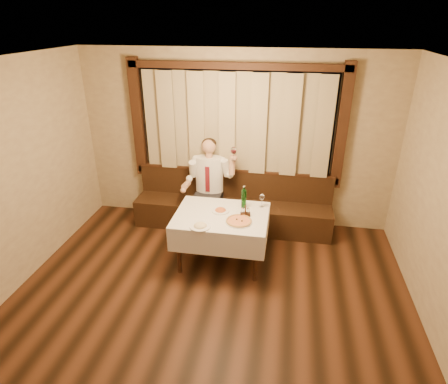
% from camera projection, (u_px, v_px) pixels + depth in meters
% --- Properties ---
extents(room, '(5.01, 6.01, 2.81)m').
position_uv_depth(room, '(209.00, 187.00, 4.14)').
color(room, black).
rests_on(room, ground).
extents(banquette, '(3.20, 0.61, 0.94)m').
position_uv_depth(banquette, '(233.00, 209.00, 6.20)').
color(banquette, black).
rests_on(banquette, ground).
extents(dining_table, '(1.27, 0.97, 0.76)m').
position_uv_depth(dining_table, '(221.00, 221.00, 5.15)').
color(dining_table, black).
rests_on(dining_table, ground).
extents(pizza, '(0.36, 0.36, 0.04)m').
position_uv_depth(pizza, '(239.00, 221.00, 4.90)').
color(pizza, white).
rests_on(pizza, dining_table).
extents(pasta_red, '(0.24, 0.24, 0.08)m').
position_uv_depth(pasta_red, '(220.00, 209.00, 5.17)').
color(pasta_red, white).
rests_on(pasta_red, dining_table).
extents(pasta_cream, '(0.28, 0.28, 0.09)m').
position_uv_depth(pasta_cream, '(200.00, 224.00, 4.78)').
color(pasta_cream, white).
rests_on(pasta_cream, dining_table).
extents(green_bottle, '(0.07, 0.07, 0.33)m').
position_uv_depth(green_bottle, '(244.00, 198.00, 5.23)').
color(green_bottle, '#0E4410').
rests_on(green_bottle, dining_table).
extents(table_wine_glass, '(0.08, 0.08, 0.20)m').
position_uv_depth(table_wine_glass, '(262.00, 198.00, 5.24)').
color(table_wine_glass, white).
rests_on(table_wine_glass, dining_table).
extents(cruet_caddy, '(0.14, 0.09, 0.14)m').
position_uv_depth(cruet_caddy, '(245.00, 212.00, 5.05)').
color(cruet_caddy, black).
rests_on(cruet_caddy, dining_table).
extents(seated_man, '(0.84, 0.63, 1.49)m').
position_uv_depth(seated_man, '(209.00, 179.00, 5.95)').
color(seated_man, black).
rests_on(seated_man, ground).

